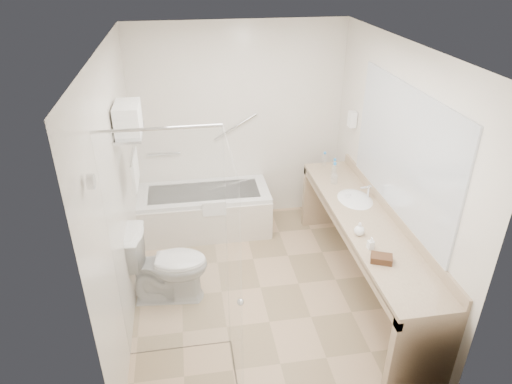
{
  "coord_description": "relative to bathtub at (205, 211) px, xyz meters",
  "views": [
    {
      "loc": [
        -0.66,
        -3.74,
        3.2
      ],
      "look_at": [
        0.0,
        0.3,
        1.0
      ],
      "focal_mm": 32.0,
      "sensor_mm": 36.0,
      "label": 1
    }
  ],
  "objects": [
    {
      "name": "floor",
      "position": [
        0.5,
        -1.24,
        -0.28
      ],
      "size": [
        3.2,
        3.2,
        0.0
      ],
      "primitive_type": "plane",
      "color": "tan",
      "rests_on": "ground"
    },
    {
      "name": "ceiling",
      "position": [
        0.5,
        -1.24,
        2.22
      ],
      "size": [
        2.6,
        3.2,
        0.1
      ],
      "primitive_type": "cube",
      "color": "white",
      "rests_on": "wall_back"
    },
    {
      "name": "wall_back",
      "position": [
        0.5,
        0.36,
        0.97
      ],
      "size": [
        2.6,
        0.1,
        2.5
      ],
      "primitive_type": "cube",
      "color": "silver",
      "rests_on": "ground"
    },
    {
      "name": "wall_front",
      "position": [
        0.5,
        -2.84,
        0.97
      ],
      "size": [
        2.6,
        0.1,
        2.5
      ],
      "primitive_type": "cube",
      "color": "silver",
      "rests_on": "ground"
    },
    {
      "name": "wall_left",
      "position": [
        -0.8,
        -1.24,
        0.97
      ],
      "size": [
        0.1,
        3.2,
        2.5
      ],
      "primitive_type": "cube",
      "color": "silver",
      "rests_on": "ground"
    },
    {
      "name": "wall_right",
      "position": [
        1.8,
        -1.24,
        0.97
      ],
      "size": [
        0.1,
        3.2,
        2.5
      ],
      "primitive_type": "cube",
      "color": "silver",
      "rests_on": "ground"
    },
    {
      "name": "bathtub",
      "position": [
        0.0,
        0.0,
        0.0
      ],
      "size": [
        1.6,
        0.73,
        0.59
      ],
      "color": "silver",
      "rests_on": "floor"
    },
    {
      "name": "grab_bar_short",
      "position": [
        -0.45,
        0.32,
        0.67
      ],
      "size": [
        0.4,
        0.03,
        0.03
      ],
      "primitive_type": "cylinder",
      "rotation": [
        0.0,
        1.57,
        0.0
      ],
      "color": "silver",
      "rests_on": "wall_back"
    },
    {
      "name": "grab_bar_long",
      "position": [
        0.45,
        0.32,
        0.97
      ],
      "size": [
        0.53,
        0.03,
        0.33
      ],
      "primitive_type": "cylinder",
      "rotation": [
        0.0,
        1.05,
        0.0
      ],
      "color": "silver",
      "rests_on": "wall_back"
    },
    {
      "name": "shower_enclosure",
      "position": [
        -0.13,
        -2.16,
        0.79
      ],
      "size": [
        0.96,
        0.91,
        2.11
      ],
      "color": "silver",
      "rests_on": "floor"
    },
    {
      "name": "towel_shelf",
      "position": [
        -0.67,
        -0.89,
        1.48
      ],
      "size": [
        0.24,
        0.55,
        0.81
      ],
      "color": "silver",
      "rests_on": "wall_left"
    },
    {
      "name": "vanity_counter",
      "position": [
        1.52,
        -1.39,
        0.36
      ],
      "size": [
        0.55,
        2.7,
        0.95
      ],
      "color": "tan",
      "rests_on": "floor"
    },
    {
      "name": "sink",
      "position": [
        1.55,
        -0.99,
        0.54
      ],
      "size": [
        0.4,
        0.52,
        0.14
      ],
      "primitive_type": "ellipsoid",
      "color": "silver",
      "rests_on": "vanity_counter"
    },
    {
      "name": "faucet",
      "position": [
        1.7,
        -0.99,
        0.65
      ],
      "size": [
        0.03,
        0.03,
        0.14
      ],
      "primitive_type": "cylinder",
      "color": "silver",
      "rests_on": "vanity_counter"
    },
    {
      "name": "mirror",
      "position": [
        1.79,
        -1.39,
        1.27
      ],
      "size": [
        0.02,
        2.0,
        1.2
      ],
      "primitive_type": "cube",
      "color": "#B8BEC5",
      "rests_on": "wall_right"
    },
    {
      "name": "hairdryer_unit",
      "position": [
        1.75,
        -0.19,
        1.17
      ],
      "size": [
        0.08,
        0.1,
        0.18
      ],
      "primitive_type": "cube",
      "color": "white",
      "rests_on": "wall_right"
    },
    {
      "name": "toilet",
      "position": [
        -0.45,
        -1.22,
        0.13
      ],
      "size": [
        0.87,
        0.54,
        0.81
      ],
      "primitive_type": "imported",
      "rotation": [
        0.0,
        0.0,
        1.47
      ],
      "color": "silver",
      "rests_on": "floor"
    },
    {
      "name": "amenity_basket",
      "position": [
        1.39,
        -2.06,
        0.6
      ],
      "size": [
        0.21,
        0.18,
        0.06
      ],
      "primitive_type": "cube",
      "rotation": [
        0.0,
        0.0,
        -0.4
      ],
      "color": "#462A19",
      "rests_on": "vanity_counter"
    },
    {
      "name": "soap_bottle_a",
      "position": [
        1.37,
        -1.87,
        0.6
      ],
      "size": [
        0.07,
        0.12,
        0.05
      ],
      "primitive_type": "imported",
      "rotation": [
        0.0,
        0.0,
        0.13
      ],
      "color": "white",
      "rests_on": "vanity_counter"
    },
    {
      "name": "soap_bottle_b",
      "position": [
        1.35,
        -1.64,
        0.62
      ],
      "size": [
        0.11,
        0.13,
        0.1
      ],
      "primitive_type": "imported",
      "rotation": [
        0.0,
        0.0,
        0.05
      ],
      "color": "white",
      "rests_on": "vanity_counter"
    },
    {
      "name": "water_bottle_left",
      "position": [
        1.53,
        -0.34,
        0.66
      ],
      "size": [
        0.06,
        0.06,
        0.18
      ],
      "rotation": [
        0.0,
        0.0,
        0.09
      ],
      "color": "silver",
      "rests_on": "vanity_counter"
    },
    {
      "name": "water_bottle_mid",
      "position": [
        1.47,
        -0.14,
        0.66
      ],
      "size": [
        0.06,
        0.06,
        0.19
      ],
      "rotation": [
        0.0,
        0.0,
        0.3
      ],
      "color": "silver",
      "rests_on": "vanity_counter"
    },
    {
      "name": "water_bottle_right",
      "position": [
        1.48,
        -0.5,
        0.67
      ],
      "size": [
        0.07,
        0.07,
        0.21
      ],
      "rotation": [
        0.0,
        0.0,
        -0.41
      ],
      "color": "silver",
      "rests_on": "vanity_counter"
    },
    {
      "name": "drinking_glass_near",
      "position": [
        1.45,
        -0.6,
        0.63
      ],
      "size": [
        0.1,
        0.1,
        0.1
      ],
      "primitive_type": "cylinder",
      "rotation": [
        0.0,
        0.0,
        0.23
      ],
      "color": "silver",
      "rests_on": "vanity_counter"
    },
    {
      "name": "drinking_glass_far",
      "position": [
        1.47,
        -0.99,
        0.62
      ],
      "size": [
        0.07,
        0.07,
        0.09
      ],
      "primitive_type": "cylinder",
      "rotation": [
        0.0,
        0.0,
        -0.13
      ],
      "color": "silver",
      "rests_on": "vanity_counter"
    }
  ]
}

